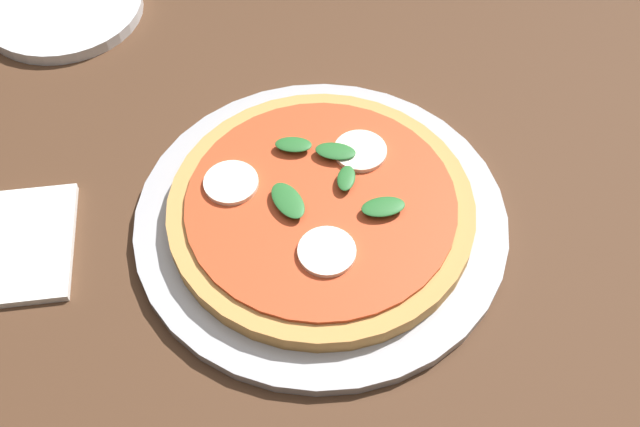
{
  "coord_description": "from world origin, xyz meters",
  "views": [
    {
      "loc": [
        0.41,
        -0.07,
        1.35
      ],
      "look_at": [
        -0.0,
        -0.0,
        0.79
      ],
      "focal_mm": 41.1,
      "sensor_mm": 36.0,
      "label": 1
    }
  ],
  "objects_px": {
    "serving_tray": "(320,216)",
    "plate_white": "(63,8)",
    "dining_table": "(321,278)",
    "pizza": "(318,207)",
    "napkin": "(25,244)"
  },
  "relations": [
    {
      "from": "serving_tray",
      "to": "plate_white",
      "type": "xyz_separation_m",
      "value": [
        -0.36,
        -0.25,
        0.0
      ]
    },
    {
      "from": "plate_white",
      "to": "napkin",
      "type": "bearing_deg",
      "value": -4.18
    },
    {
      "from": "dining_table",
      "to": "plate_white",
      "type": "height_order",
      "value": "plate_white"
    },
    {
      "from": "pizza",
      "to": "plate_white",
      "type": "xyz_separation_m",
      "value": [
        -0.36,
        -0.25,
        -0.02
      ]
    },
    {
      "from": "pizza",
      "to": "plate_white",
      "type": "bearing_deg",
      "value": -145.32
    },
    {
      "from": "dining_table",
      "to": "napkin",
      "type": "height_order",
      "value": "napkin"
    },
    {
      "from": "dining_table",
      "to": "plate_white",
      "type": "relative_size",
      "value": 6.41
    },
    {
      "from": "dining_table",
      "to": "pizza",
      "type": "height_order",
      "value": "pizza"
    },
    {
      "from": "dining_table",
      "to": "pizza",
      "type": "distance_m",
      "value": 0.13
    },
    {
      "from": "dining_table",
      "to": "napkin",
      "type": "distance_m",
      "value": 0.3
    },
    {
      "from": "napkin",
      "to": "plate_white",
      "type": "bearing_deg",
      "value": 175.82
    },
    {
      "from": "pizza",
      "to": "napkin",
      "type": "bearing_deg",
      "value": -93.92
    },
    {
      "from": "serving_tray",
      "to": "plate_white",
      "type": "height_order",
      "value": "plate_white"
    },
    {
      "from": "dining_table",
      "to": "napkin",
      "type": "relative_size",
      "value": 9.44
    },
    {
      "from": "serving_tray",
      "to": "pizza",
      "type": "height_order",
      "value": "pizza"
    }
  ]
}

